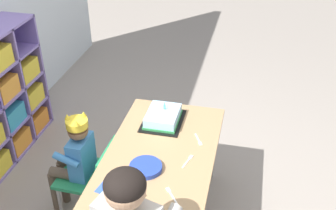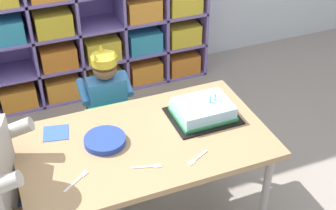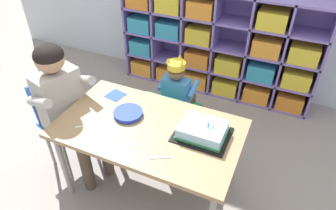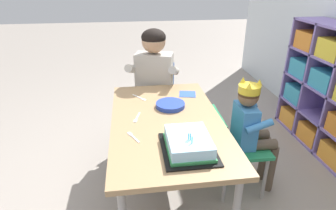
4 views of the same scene
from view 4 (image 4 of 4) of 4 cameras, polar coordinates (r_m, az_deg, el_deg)
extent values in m
plane|color=gray|center=(2.08, -0.24, -18.07)|extent=(16.00, 16.00, 0.00)
cube|color=#7F6BB2|center=(3.11, 25.14, 6.21)|extent=(0.02, 0.30, 1.06)
cube|color=#7F6BB2|center=(2.86, 28.45, 3.98)|extent=(0.02, 0.30, 1.06)
cube|color=orange|center=(3.14, 24.97, -2.28)|extent=(0.25, 0.24, 0.16)
cube|color=orange|center=(2.90, 28.23, -5.20)|extent=(0.25, 0.24, 0.16)
cube|color=teal|center=(3.03, 25.87, 2.09)|extent=(0.25, 0.24, 0.16)
cube|color=teal|center=(2.95, 26.82, 6.74)|extent=(0.25, 0.24, 0.16)
cube|color=teal|center=(2.71, 30.47, 4.42)|extent=(0.25, 0.24, 0.16)
cube|color=orange|center=(2.89, 27.84, 11.62)|extent=(0.25, 0.24, 0.16)
cube|color=#A37F56|center=(1.72, -0.27, -3.45)|extent=(1.17, 0.68, 0.03)
cylinder|color=#9E9993|center=(2.32, -8.84, -4.30)|extent=(0.04, 0.04, 0.58)
cylinder|color=#9E9993|center=(2.37, 4.72, -3.42)|extent=(0.04, 0.04, 0.58)
cube|color=#238451|center=(2.00, 14.63, -8.03)|extent=(0.36, 0.35, 0.03)
cube|color=#238451|center=(1.88, 10.53, -5.13)|extent=(0.33, 0.06, 0.24)
cylinder|color=gray|center=(2.05, 19.21, -14.12)|extent=(0.02, 0.02, 0.34)
cylinder|color=gray|center=(2.26, 16.18, -9.57)|extent=(0.02, 0.02, 0.34)
cylinder|color=gray|center=(1.96, 11.59, -15.22)|extent=(0.02, 0.02, 0.34)
cylinder|color=gray|center=(2.18, 9.30, -10.31)|extent=(0.02, 0.02, 0.34)
cube|color=#3D7FBC|center=(1.93, 15.40, -4.15)|extent=(0.21, 0.12, 0.29)
sphere|color=brown|center=(1.83, 16.17, 1.76)|extent=(0.13, 0.13, 0.13)
ellipsoid|color=#472D19|center=(1.83, 16.25, 2.34)|extent=(0.14, 0.14, 0.10)
cylinder|color=yellow|center=(1.82, 16.36, 3.21)|extent=(0.14, 0.14, 0.05)
cone|color=yellow|center=(1.82, 18.25, 4.49)|extent=(0.04, 0.04, 0.04)
cone|color=yellow|center=(1.74, 16.34, 3.82)|extent=(0.04, 0.04, 0.04)
cone|color=yellow|center=(1.84, 15.14, 5.03)|extent=(0.04, 0.04, 0.04)
cylinder|color=brown|center=(1.98, 18.51, -7.76)|extent=(0.07, 0.21, 0.07)
cylinder|color=brown|center=(2.07, 17.14, -5.91)|extent=(0.07, 0.21, 0.07)
cylinder|color=brown|center=(2.14, 20.35, -12.21)|extent=(0.06, 0.06, 0.36)
cylinder|color=brown|center=(2.23, 18.97, -10.31)|extent=(0.06, 0.06, 0.36)
cylinder|color=#3D7FBC|center=(1.81, 18.25, -4.18)|extent=(0.05, 0.17, 0.10)
cylinder|color=#3D7FBC|center=(2.02, 15.48, -0.73)|extent=(0.05, 0.17, 0.10)
cube|color=blue|center=(2.41, -2.68, 0.65)|extent=(0.37, 0.39, 0.03)
cube|color=blue|center=(2.48, -2.21, 5.38)|extent=(0.14, 0.30, 0.30)
cylinder|color=gray|center=(2.44, -6.09, -4.93)|extent=(0.02, 0.02, 0.41)
cylinder|color=gray|center=(2.39, 0.02, -5.38)|extent=(0.02, 0.02, 0.41)
cylinder|color=gray|center=(2.63, -4.94, -2.43)|extent=(0.02, 0.02, 0.41)
cylinder|color=gray|center=(2.59, 0.70, -2.80)|extent=(0.02, 0.02, 0.41)
cube|color=#B2ADA3|center=(2.33, -2.79, 5.51)|extent=(0.23, 0.33, 0.42)
sphere|color=tan|center=(2.25, -2.96, 12.97)|extent=(0.19, 0.19, 0.19)
ellipsoid|color=black|center=(2.24, -2.98, 13.68)|extent=(0.19, 0.19, 0.14)
cylinder|color=brown|center=(2.28, -5.59, 0.07)|extent=(0.32, 0.18, 0.10)
cylinder|color=brown|center=(2.25, -1.12, -0.19)|extent=(0.32, 0.18, 0.10)
cylinder|color=brown|center=(2.27, -6.17, -7.11)|extent=(0.08, 0.08, 0.43)
cylinder|color=brown|center=(2.24, -1.65, -7.48)|extent=(0.08, 0.08, 0.43)
cylinder|color=#B2ADA3|center=(2.28, -7.35, 7.34)|extent=(0.26, 0.13, 0.14)
cylinder|color=#B2ADA3|center=(2.22, 1.23, 7.04)|extent=(0.26, 0.13, 0.14)
cube|color=black|center=(1.44, 4.18, -8.96)|extent=(0.33, 0.27, 0.01)
cube|color=#9ED1EF|center=(1.42, 4.23, -7.61)|extent=(0.27, 0.21, 0.07)
cube|color=#338E4C|center=(1.43, 4.19, -8.56)|extent=(0.28, 0.22, 0.02)
cylinder|color=#4CB2E5|center=(1.36, 4.63, -6.51)|extent=(0.01, 0.01, 0.04)
cylinder|color=#4CB2E5|center=(1.36, 4.25, -6.45)|extent=(0.01, 0.01, 0.04)
cylinder|color=#4CB2E5|center=(1.34, 4.96, -7.14)|extent=(0.01, 0.01, 0.04)
cylinder|color=#233DA3|center=(1.87, 0.49, 0.02)|extent=(0.19, 0.19, 0.03)
cube|color=#3356B7|center=(2.08, 4.01, 2.26)|extent=(0.14, 0.14, 0.00)
cube|color=white|center=(1.76, -6.19, -2.24)|extent=(0.09, 0.04, 0.00)
cube|color=white|center=(1.71, -6.72, -3.25)|extent=(0.04, 0.03, 0.00)
cube|color=white|center=(1.53, -6.73, -6.91)|extent=(0.08, 0.05, 0.00)
cube|color=white|center=(1.58, -7.84, -5.87)|extent=(0.04, 0.03, 0.00)
cube|color=white|center=(2.04, -6.27, 1.70)|extent=(0.09, 0.07, 0.00)
cube|color=white|center=(1.99, -4.93, 1.10)|extent=(0.04, 0.04, 0.00)
camera|label=1|loc=(3.52, -15.66, 37.46)|focal=43.24mm
camera|label=2|loc=(2.54, -50.48, 30.71)|focal=50.14mm
camera|label=3|loc=(1.39, -71.41, 29.45)|focal=32.21mm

